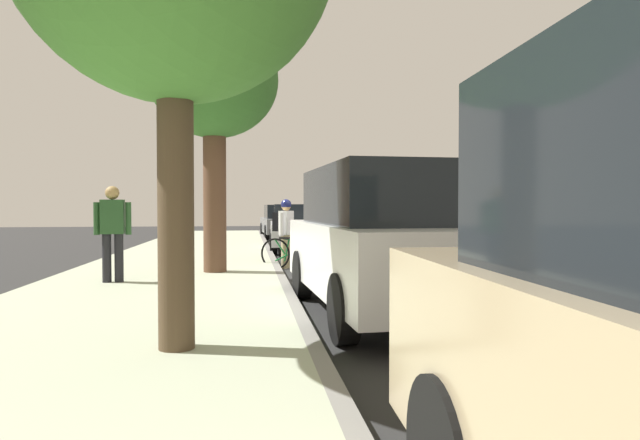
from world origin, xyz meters
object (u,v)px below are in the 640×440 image
(street_tree_near_cyclist, at_px, (214,84))
(parked_sedan_grey_nearest, at_px, (283,222))
(cyclist_with_backpack, at_px, (285,227))
(pedestrian_on_phone, at_px, (113,228))
(parked_sedan_silver_second, at_px, (298,228))
(bicycle_at_curb, at_px, (296,253))
(parked_suv_white_mid, at_px, (382,239))

(street_tree_near_cyclist, bearing_deg, parked_sedan_grey_nearest, -99.35)
(cyclist_with_backpack, xyz_separation_m, street_tree_near_cyclist, (1.52, 1.76, 2.91))
(pedestrian_on_phone, bearing_deg, parked_sedan_silver_second, -116.58)
(parked_sedan_silver_second, height_order, street_tree_near_cyclist, street_tree_near_cyclist)
(parked_sedan_grey_nearest, height_order, parked_sedan_silver_second, same)
(cyclist_with_backpack, bearing_deg, parked_sedan_silver_second, -98.89)
(bicycle_at_curb, bearing_deg, cyclist_with_backpack, -64.21)
(parked_sedan_silver_second, height_order, bicycle_at_curb, parked_sedan_silver_second)
(cyclist_with_backpack, distance_m, street_tree_near_cyclist, 3.73)
(street_tree_near_cyclist, bearing_deg, pedestrian_on_phone, 37.85)
(parked_sedan_silver_second, bearing_deg, bicycle_at_curb, 84.28)
(parked_sedan_silver_second, relative_size, parked_suv_white_mid, 0.93)
(parked_sedan_silver_second, distance_m, bicycle_at_curb, 5.30)
(bicycle_at_curb, height_order, pedestrian_on_phone, pedestrian_on_phone)
(parked_sedan_grey_nearest, distance_m, cyclist_with_backpack, 11.72)
(parked_suv_white_mid, height_order, bicycle_at_curb, parked_suv_white_mid)
(parked_suv_white_mid, distance_m, bicycle_at_curb, 5.29)
(parked_sedan_grey_nearest, xyz_separation_m, pedestrian_on_phone, (3.88, 14.75, 0.34))
(cyclist_with_backpack, bearing_deg, parked_sedan_grey_nearest, -93.41)
(parked_sedan_grey_nearest, xyz_separation_m, street_tree_near_cyclist, (2.22, 13.46, 3.14))
(parked_suv_white_mid, bearing_deg, cyclist_with_backpack, -80.63)
(pedestrian_on_phone, bearing_deg, parked_suv_white_mid, 147.59)
(parked_sedan_grey_nearest, xyz_separation_m, cyclist_with_backpack, (0.70, 11.69, 0.23))
(parked_sedan_silver_second, distance_m, pedestrian_on_phone, 8.79)
(parked_sedan_silver_second, relative_size, bicycle_at_curb, 2.78)
(bicycle_at_curb, distance_m, cyclist_with_backpack, 0.79)
(cyclist_with_backpack, relative_size, pedestrian_on_phone, 0.98)
(parked_sedan_silver_second, bearing_deg, cyclist_with_backpack, 81.11)
(parked_sedan_silver_second, bearing_deg, pedestrian_on_phone, 63.42)
(parked_sedan_grey_nearest, height_order, bicycle_at_curb, parked_sedan_grey_nearest)
(parked_suv_white_mid, bearing_deg, bicycle_at_curb, -82.22)
(parked_suv_white_mid, height_order, street_tree_near_cyclist, street_tree_near_cyclist)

